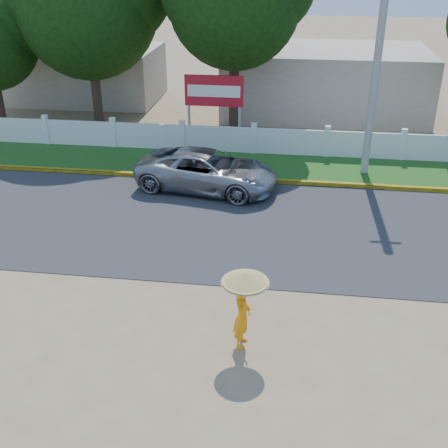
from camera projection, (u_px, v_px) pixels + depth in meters
The scene contains 12 objects.
ground at pixel (213, 309), 13.59m from camera, with size 120.00×120.00×0.00m, color #9E8460.
road at pixel (235, 225), 17.56m from camera, with size 60.00×7.00×0.02m, color #38383A.
grass_verge at pixel (250, 165), 22.20m from camera, with size 60.00×3.50×0.03m, color #2D601E.
curb at pixel (246, 180), 20.67m from camera, with size 40.00×0.18×0.16m, color yellow.
fence at pixel (253, 141), 23.24m from camera, with size 40.00×0.10×1.10m, color silver.
building_near at pixel (325, 81), 28.42m from camera, with size 10.00×6.00×3.20m, color #B7AD99.
building_far at pixel (85, 73), 30.93m from camera, with size 8.00×5.00×2.80m, color #B7AD99.
utility_pole at pixel (377, 63), 19.68m from camera, with size 0.28×0.28×8.22m, color gray.
vehicle at pixel (207, 171), 19.83m from camera, with size 2.30×4.98×1.39m, color gray.
monk_with_parasol at pixel (244, 298), 11.85m from camera, with size 1.03×1.03×1.87m.
billboard at pixel (214, 95), 23.70m from camera, with size 2.50×0.13×2.95m.
tree_row at pixel (322, 14), 23.49m from camera, with size 33.42×6.66×8.91m.
Camera 1 is at (1.75, -11.05, 7.98)m, focal length 45.00 mm.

